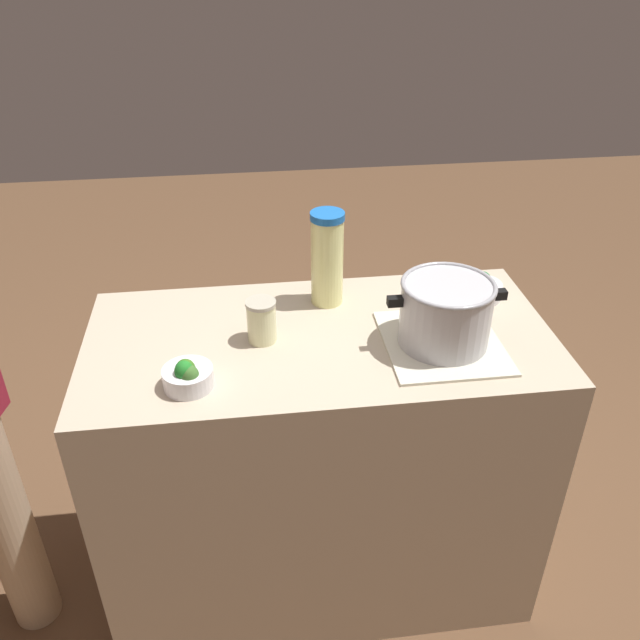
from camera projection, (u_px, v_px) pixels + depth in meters
The scene contains 8 objects.
ground_plane at pixel (320, 561), 2.28m from camera, with size 8.00×8.00×0.00m, color brown.
counter_slab at pixel (320, 462), 2.03m from camera, with size 1.27×0.62×0.94m, color #B8A78E.
dish_cloth at pixel (442, 342), 1.75m from camera, with size 0.31×0.34×0.01m, color beige.
cooking_pot at pixel (446, 312), 1.70m from camera, with size 0.31×0.24×0.18m.
lemonade_pitcher at pixel (327, 258), 1.86m from camera, with size 0.10×0.10×0.28m.
mason_jar at pixel (261, 320), 1.73m from camera, with size 0.08×0.08×0.12m.
broccoli_bowl_front at pixel (188, 376), 1.57m from camera, with size 0.12×0.12×0.08m.
broccoli_bowl_center at pixel (481, 288), 1.94m from camera, with size 0.12×0.12×0.08m.
Camera 1 is at (0.19, 1.47, 1.92)m, focal length 36.89 mm.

